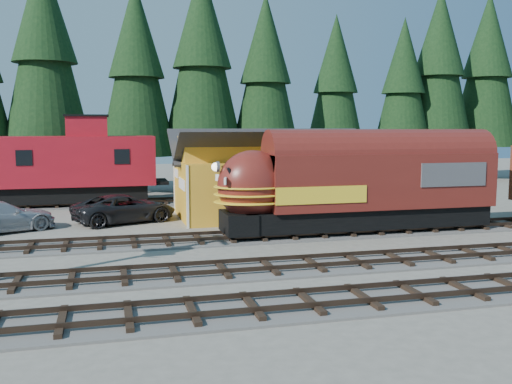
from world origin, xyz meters
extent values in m
plane|color=#6B665B|center=(0.00, 0.00, 0.00)|extent=(120.00, 120.00, 0.00)
cube|color=#4C4947|center=(10.00, 4.00, 0.04)|extent=(68.00, 3.20, 0.08)
cube|color=#38281E|center=(10.00, 3.28, 0.25)|extent=(68.00, 0.08, 0.16)
cube|color=#38281E|center=(10.00, 4.72, 0.25)|extent=(68.00, 0.08, 0.16)
cube|color=#4C4947|center=(-10.00, 18.00, 0.04)|extent=(32.00, 3.20, 0.08)
cube|color=#38281E|center=(-10.00, 17.28, 0.25)|extent=(32.00, 0.08, 0.16)
cube|color=#38281E|center=(-10.00, 18.72, 0.25)|extent=(32.00, 0.08, 0.16)
cube|color=gold|center=(0.00, 10.50, 1.70)|extent=(12.00, 6.00, 3.40)
cube|color=gold|center=(0.00, 10.50, 4.12)|extent=(11.88, 3.30, 1.44)
cube|color=white|center=(-6.04, 9.50, 2.20)|extent=(0.06, 2.40, 0.60)
cone|color=black|center=(-14.54, 25.14, 11.14)|extent=(6.80, 6.80, 15.49)
cone|color=black|center=(-7.63, 24.66, 10.03)|extent=(6.12, 6.12, 13.94)
cone|color=black|center=(-2.33, 24.73, 10.98)|extent=(6.70, 6.70, 15.26)
cone|color=black|center=(2.94, 24.24, 9.72)|extent=(5.93, 5.93, 13.51)
cone|color=black|center=(10.15, 26.44, 9.13)|extent=(5.57, 5.57, 12.69)
cone|color=black|center=(17.04, 26.60, 9.17)|extent=(5.60, 5.60, 12.75)
cone|color=black|center=(21.20, 27.35, 11.05)|extent=(6.74, 6.74, 15.36)
cone|color=black|center=(27.38, 28.42, 11.13)|extent=(6.79, 6.79, 15.47)
cube|color=black|center=(2.64, 4.00, 0.83)|extent=(13.05, 2.33, 1.01)
cube|color=maroon|center=(3.38, 4.00, 2.71)|extent=(11.90, 2.75, 2.75)
ellipsoid|color=maroon|center=(-3.31, 4.00, 2.62)|extent=(3.48, 2.69, 3.39)
cube|color=#38383A|center=(6.76, 4.00, 3.03)|extent=(3.66, 2.81, 1.19)
sphere|color=white|center=(-5.12, 4.00, 3.53)|extent=(0.40, 0.40, 0.40)
cube|color=black|center=(-12.46, 18.00, 0.88)|extent=(9.96, 2.57, 1.11)
cube|color=#A3111D|center=(-12.46, 18.00, 3.10)|extent=(11.07, 3.21, 3.32)
cube|color=#A3111D|center=(-11.35, 18.00, 5.42)|extent=(2.66, 2.44, 1.33)
imported|color=black|center=(-9.20, 10.34, 0.80)|extent=(6.36, 4.57, 1.61)
camera|label=1|loc=(-10.03, -22.47, 5.47)|focal=40.00mm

